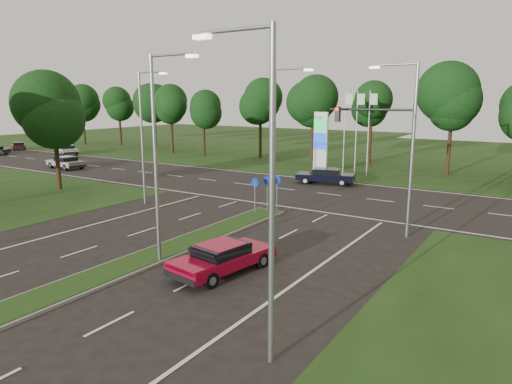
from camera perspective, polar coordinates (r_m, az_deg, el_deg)
The scene contains 19 objects.
ground at distance 18.34m, azimuth -27.43°, elevation -12.88°, with size 160.00×160.00×0.00m, color black.
verge_far at distance 65.04m, azimuth 19.49°, elevation 4.50°, with size 160.00×50.00×0.02m, color #1C3311.
cross_road at distance 35.94m, azimuth 7.68°, elevation -0.12°, with size 160.00×12.00×0.02m, color black.
median_kerb at distance 20.36m, azimuth -17.57°, elevation -9.50°, with size 2.00×26.00×0.12m, color slate.
streetlight_median_near at distance 19.78m, azimuth -12.12°, elevation 5.17°, with size 2.53×0.22×9.00m.
streetlight_median_far at distance 27.74m, azimuth 2.70°, elevation 7.15°, with size 2.53×0.22×9.00m.
streetlight_left_far at distance 31.98m, azimuth -13.86°, elevation 7.41°, with size 2.53×0.22×9.00m.
streetlight_right_far at distance 24.76m, azimuth 18.58°, elevation 6.05°, with size 2.53×0.22×9.00m.
streetlight_right_near at distance 11.82m, azimuth 1.17°, elevation 1.31°, with size 2.53×0.22×9.00m.
traffic_signal at distance 27.14m, azimuth 16.29°, elevation 5.71°, with size 5.10×0.42×7.00m.
median_signs at distance 29.03m, azimuth 1.33°, elevation 0.65°, with size 1.16×1.76×2.38m.
gas_pylon at distance 45.19m, azimuth 8.36°, elevation 6.32°, with size 5.80×1.26×8.00m.
tree_left_far at distance 39.43m, azimuth -23.77°, elevation 8.99°, with size 5.20×5.20×8.86m.
treeline_far at distance 50.08m, azimuth 15.97°, elevation 10.66°, with size 6.00×6.00×9.90m.
red_sedan at distance 19.37m, azimuth -4.20°, elevation -8.09°, with size 2.61×4.90×1.28m.
navy_sedan at distance 39.86m, azimuth 8.70°, elevation 2.04°, with size 5.21×3.18×1.34m.
far_car_a at distance 52.11m, azimuth -22.69°, elevation 3.47°, with size 4.71×2.37×1.31m.
far_car_b at distance 65.50m, azimuth -22.62°, elevation 4.93°, with size 4.89×3.45×1.29m.
far_car_d at distance 75.16m, azimuth -27.59°, elevation 5.16°, with size 4.10×3.05×1.09m.
Camera 1 is at (14.92, -7.90, 7.16)m, focal length 32.00 mm.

